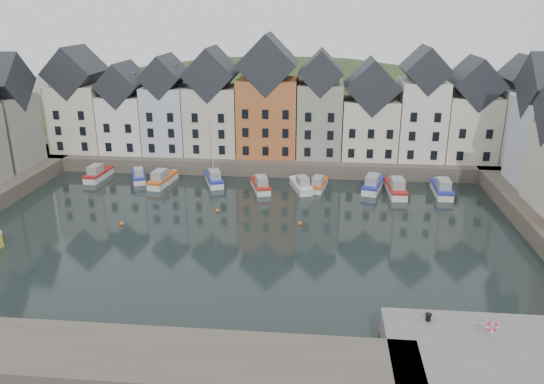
# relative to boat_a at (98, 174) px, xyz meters

# --- Properties ---
(ground) EXTENTS (260.00, 260.00, 0.00)m
(ground) POSITION_rel_boat_a_xyz_m (23.41, -19.14, -0.71)
(ground) COLOR black
(ground) RESTS_ON ground
(far_quay) EXTENTS (90.00, 16.00, 2.00)m
(far_quay) POSITION_rel_boat_a_xyz_m (23.41, 10.86, 0.29)
(far_quay) COLOR #4F483D
(far_quay) RESTS_ON ground
(near_quay) EXTENTS (18.00, 10.00, 2.00)m
(near_quay) POSITION_rel_boat_a_xyz_m (45.41, -39.14, 0.29)
(near_quay) COLOR #60605E
(near_quay) RESTS_ON ground
(near_wall) EXTENTS (50.00, 6.00, 2.00)m
(near_wall) POSITION_rel_boat_a_xyz_m (13.41, -41.14, 0.29)
(near_wall) COLOR #4F483D
(near_wall) RESTS_ON ground
(hillside) EXTENTS (153.60, 70.40, 64.00)m
(hillside) POSITION_rel_boat_a_xyz_m (23.43, 36.86, -18.67)
(hillside) COLOR #22351A
(hillside) RESTS_ON ground
(far_terrace) EXTENTS (72.37, 8.16, 17.78)m
(far_terrace) POSITION_rel_boat_a_xyz_m (26.62, 8.86, 8.16)
(far_terrace) COLOR beige
(far_terrace) RESTS_ON far_quay
(mooring_buoys) EXTENTS (20.50, 5.50, 0.50)m
(mooring_buoys) POSITION_rel_boat_a_xyz_m (19.41, -13.81, -0.56)
(mooring_buoys) COLOR #C65717
(mooring_buoys) RESTS_ON ground
(boat_a) EXTENTS (2.36, 6.36, 2.40)m
(boat_a) POSITION_rel_boat_a_xyz_m (0.00, 0.00, 0.00)
(boat_a) COLOR silver
(boat_a) RESTS_ON ground
(boat_b) EXTENTS (3.63, 5.71, 2.10)m
(boat_b) POSITION_rel_boat_a_xyz_m (5.99, -0.23, -0.09)
(boat_b) COLOR silver
(boat_b) RESTS_ON ground
(boat_c) EXTENTS (2.89, 6.62, 2.46)m
(boat_c) POSITION_rel_boat_a_xyz_m (9.87, -1.73, 0.02)
(boat_c) COLOR silver
(boat_c) RESTS_ON ground
(boat_d) EXTENTS (3.84, 6.36, 11.63)m
(boat_d) POSITION_rel_boat_a_xyz_m (16.91, -0.70, 0.04)
(boat_d) COLOR silver
(boat_d) RESTS_ON ground
(boat_e) EXTENTS (3.48, 6.30, 2.31)m
(boat_e) POSITION_rel_boat_a_xyz_m (23.62, -2.69, -0.03)
(boat_e) COLOR silver
(boat_e) RESTS_ON ground
(boat_f) EXTENTS (3.54, 6.19, 2.27)m
(boat_f) POSITION_rel_boat_a_xyz_m (29.05, -2.24, -0.04)
(boat_f) COLOR silver
(boat_f) RESTS_ON ground
(boat_g) EXTENTS (2.59, 5.67, 2.10)m
(boat_g) POSITION_rel_boat_a_xyz_m (31.33, -1.44, -0.09)
(boat_g) COLOR silver
(boat_g) RESTS_ON ground
(boat_h) EXTENTS (3.69, 6.85, 2.51)m
(boat_h) POSITION_rel_boat_a_xyz_m (38.62, -1.23, 0.03)
(boat_h) COLOR silver
(boat_h) RESTS_ON ground
(boat_i) EXTENTS (2.37, 6.85, 2.60)m
(boat_i) POSITION_rel_boat_a_xyz_m (41.47, -2.62, 0.06)
(boat_i) COLOR silver
(boat_i) RESTS_ON ground
(boat_j) EXTENTS (2.18, 6.60, 2.52)m
(boat_j) POSITION_rel_boat_a_xyz_m (47.43, -2.18, 0.04)
(boat_j) COLOR silver
(boat_j) RESTS_ON ground
(mooring_bollard) EXTENTS (0.48, 0.48, 0.56)m
(mooring_bollard) POSITION_rel_boat_a_xyz_m (39.59, -35.64, 1.60)
(mooring_bollard) COLOR black
(mooring_bollard) RESTS_ON near_quay
(life_ring_post) EXTENTS (0.80, 0.17, 1.30)m
(life_ring_post) POSITION_rel_boat_a_xyz_m (43.43, -37.40, 2.15)
(life_ring_post) COLOR gray
(life_ring_post) RESTS_ON near_quay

